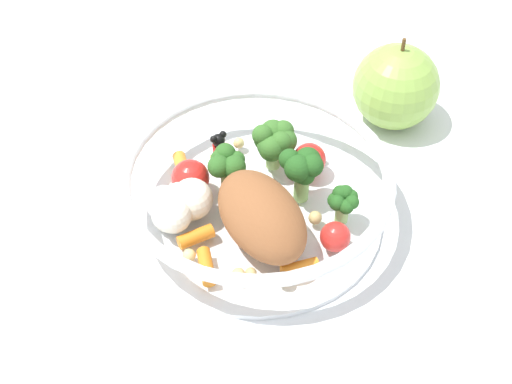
% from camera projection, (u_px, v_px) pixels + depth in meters
% --- Properties ---
extents(ground_plane, '(2.40, 2.40, 0.00)m').
position_uv_depth(ground_plane, '(249.00, 210.00, 0.61)').
color(ground_plane, white).
extents(food_container, '(0.23, 0.23, 0.06)m').
position_uv_depth(food_container, '(251.00, 194.00, 0.58)').
color(food_container, white).
rests_on(food_container, ground_plane).
extents(loose_apple, '(0.08, 0.08, 0.09)m').
position_uv_depth(loose_apple, '(396.00, 87.00, 0.66)').
color(loose_apple, '#8CB74C').
rests_on(loose_apple, ground_plane).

